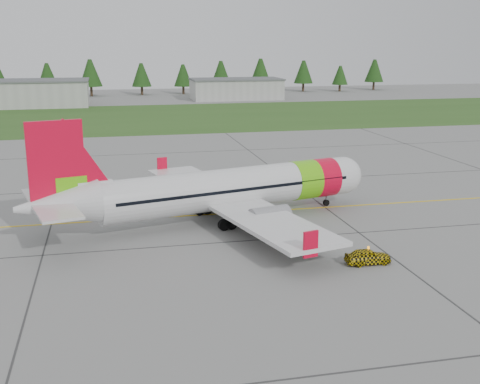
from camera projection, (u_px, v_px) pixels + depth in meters
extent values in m
plane|color=gray|center=(241.00, 241.00, 47.47)|extent=(320.00, 320.00, 0.00)
cylinder|color=silver|center=(233.00, 188.00, 52.69)|extent=(23.80, 9.31, 3.55)
sphere|color=silver|center=(343.00, 175.00, 57.87)|extent=(3.55, 3.55, 3.55)
cone|color=silver|center=(57.00, 205.00, 46.03)|extent=(7.05, 5.02, 3.55)
cube|color=black|center=(345.00, 172.00, 57.92)|extent=(2.00, 2.65, 0.51)
cylinder|color=#65CD0F|center=(303.00, 180.00, 55.88)|extent=(3.19, 4.10, 3.63)
cylinder|color=red|center=(322.00, 178.00, 56.84)|extent=(2.84, 4.01, 3.63)
cube|color=silver|center=(228.00, 200.00, 52.73)|extent=(12.07, 29.46, 0.33)
cube|color=red|center=(162.00, 166.00, 64.74)|extent=(1.10, 0.43, 1.82)
cube|color=red|center=(311.00, 244.00, 39.69)|extent=(1.10, 0.43, 1.82)
cylinder|color=gray|center=(218.00, 191.00, 57.79)|extent=(3.65, 2.66, 1.91)
cylinder|color=gray|center=(270.00, 218.00, 49.12)|extent=(3.65, 2.66, 1.91)
cube|color=red|center=(56.00, 166.00, 45.37)|extent=(4.14, 1.36, 6.92)
cube|color=#65CD0F|center=(72.00, 190.00, 46.30)|extent=(2.39, 0.96, 2.18)
cube|color=silver|center=(51.00, 203.00, 45.78)|extent=(5.42, 10.86, 0.20)
cylinder|color=slate|center=(326.00, 199.00, 57.61)|extent=(0.16, 0.16, 1.27)
cylinder|color=black|center=(326.00, 203.00, 57.69)|extent=(0.66, 0.40, 0.62)
cylinder|color=slate|center=(207.00, 205.00, 54.77)|extent=(0.20, 0.20, 1.73)
cylinder|color=black|center=(203.00, 209.00, 54.71)|extent=(1.02, 0.63, 0.95)
cylinder|color=slate|center=(231.00, 219.00, 50.36)|extent=(0.20, 0.20, 1.73)
cylinder|color=black|center=(228.00, 224.00, 50.30)|extent=(1.02, 0.63, 0.95)
imported|color=yellow|center=(369.00, 242.00, 42.25)|extent=(1.13, 1.33, 3.26)
cube|color=#30561E|center=(155.00, 117.00, 125.11)|extent=(320.00, 50.00, 0.03)
cube|color=gold|center=(222.00, 214.00, 55.04)|extent=(120.00, 0.25, 0.02)
cube|color=#A8A8A3|center=(20.00, 94.00, 144.60)|extent=(32.00, 14.00, 6.00)
cube|color=#A8A8A3|center=(236.00, 90.00, 163.82)|extent=(24.00, 12.00, 5.20)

